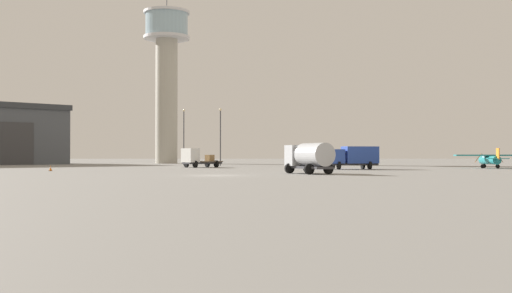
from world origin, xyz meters
name	(u,v)px	position (x,y,z in m)	size (l,w,h in m)	color
ground_plane	(215,175)	(0.00, 0.00, 0.00)	(400.00, 400.00, 0.00)	gray
control_tower	(167,66)	(-12.45, 70.72, 19.93)	(9.38, 9.38, 35.14)	#B2AD9E
airplane_teal	(490,159)	(35.57, 25.71, 1.25)	(9.07, 7.12, 2.67)	teal
truck_fuel_tanker_silver	(310,156)	(8.94, 4.10, 1.68)	(4.49, 6.22, 2.96)	#38383D
truck_box_blue	(353,156)	(16.51, 21.56, 1.61)	(6.57, 3.93, 2.85)	#38383D
truck_flatbed_white	(197,158)	(-3.78, 32.36, 1.30)	(5.94, 5.42, 2.71)	#38383D
light_post_west	(184,132)	(-7.40, 53.13, 5.77)	(0.44, 0.44, 9.82)	#38383D
light_post_east	(220,132)	(-0.76, 45.21, 5.54)	(0.44, 0.44, 9.39)	#38383D
traffic_cone_near_right	(51,168)	(-19.00, 14.83, 0.31)	(0.36, 0.36, 0.63)	black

